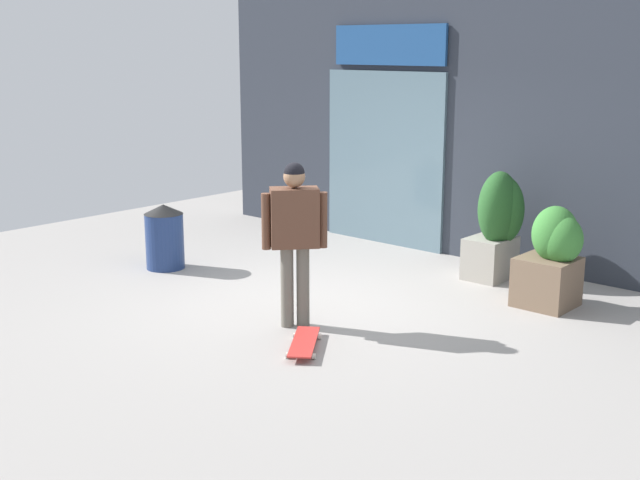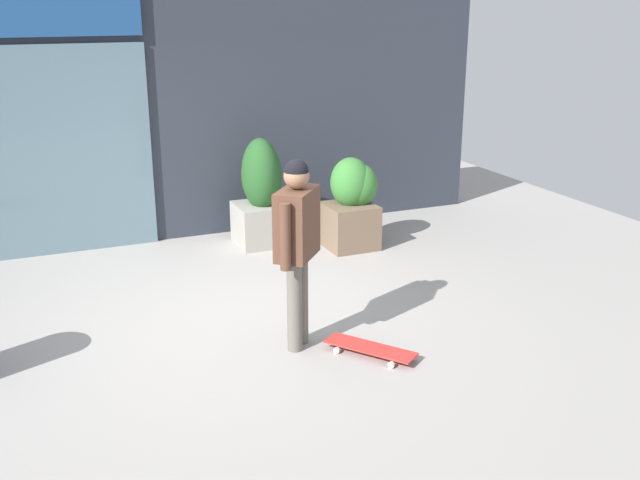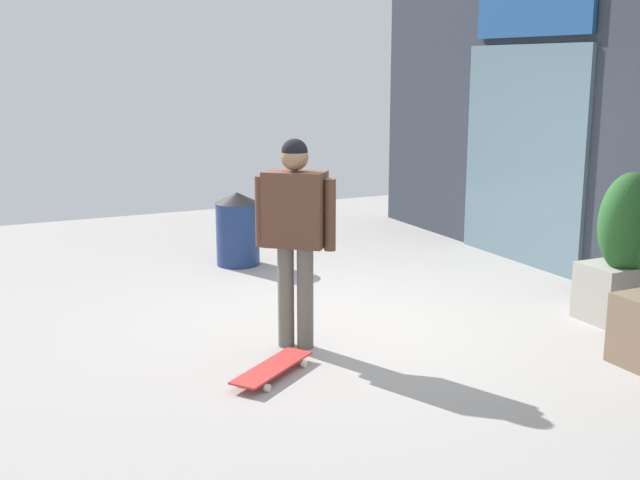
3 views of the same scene
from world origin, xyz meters
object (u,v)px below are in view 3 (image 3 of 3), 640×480
at_px(skateboard, 272,368).
at_px(skateboarder, 295,221).
at_px(planter_box_right, 629,243).
at_px(trash_bin, 238,228).

bearing_deg(skateboard, skateboarder, -165.33).
height_order(planter_box_right, trash_bin, planter_box_right).
relative_size(planter_box_right, trash_bin, 1.60).
distance_m(skateboard, planter_box_right, 3.34).
height_order(skateboarder, skateboard, skateboarder).
distance_m(skateboarder, planter_box_right, 2.96).
relative_size(skateboard, trash_bin, 0.95).
bearing_deg(skateboard, planter_box_right, 141.51).
xyz_separation_m(planter_box_right, trash_bin, (-3.39, -2.36, -0.29)).
distance_m(skateboarder, skateboard, 1.16).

